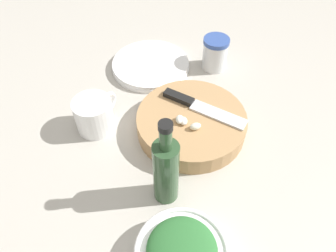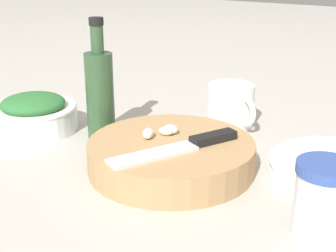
{
  "view_description": "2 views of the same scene",
  "coord_description": "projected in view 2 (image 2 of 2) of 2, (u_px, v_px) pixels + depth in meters",
  "views": [
    {
      "loc": [
        -0.43,
        -0.05,
        0.59
      ],
      "look_at": [
        0.02,
        -0.01,
        0.08
      ],
      "focal_mm": 35.0,
      "sensor_mm": 36.0,
      "label": 1
    },
    {
      "loc": [
        0.45,
        -0.61,
        0.31
      ],
      "look_at": [
        0.06,
        -0.03,
        0.06
      ],
      "focal_mm": 50.0,
      "sensor_mm": 36.0,
      "label": 2
    }
  ],
  "objects": [
    {
      "name": "herb_bowl",
      "position": [
        34.0,
        113.0,
        0.88
      ],
      "size": [
        0.16,
        0.16,
        0.07
      ],
      "color": "white",
      "rests_on": "ground_plane"
    },
    {
      "name": "chef_knife",
      "position": [
        184.0,
        146.0,
        0.68
      ],
      "size": [
        0.11,
        0.2,
        0.01
      ],
      "rotation": [
        0.0,
        0.0,
        2.71
      ],
      "color": "black",
      "rests_on": "cutting_board"
    },
    {
      "name": "oil_bottle",
      "position": [
        100.0,
        92.0,
        0.82
      ],
      "size": [
        0.05,
        0.05,
        0.21
      ],
      "color": "#2D4C2D",
      "rests_on": "ground_plane"
    },
    {
      "name": "garlic_cloves",
      "position": [
        161.0,
        131.0,
        0.73
      ],
      "size": [
        0.04,
        0.06,
        0.02
      ],
      "color": "silver",
      "rests_on": "cutting_board"
    },
    {
      "name": "cutting_board",
      "position": [
        171.0,
        155.0,
        0.72
      ],
      "size": [
        0.26,
        0.26,
        0.05
      ],
      "color": "tan",
      "rests_on": "ground_plane"
    },
    {
      "name": "spice_jar",
      "position": [
        324.0,
        200.0,
        0.54
      ],
      "size": [
        0.07,
        0.07,
        0.09
      ],
      "color": "silver",
      "rests_on": "ground_plane"
    },
    {
      "name": "ground_plane",
      "position": [
        149.0,
        146.0,
        0.81
      ],
      "size": [
        5.0,
        5.0,
        0.0
      ],
      "primitive_type": "plane",
      "color": "#B2ADA3"
    },
    {
      "name": "coffee_mug",
      "position": [
        231.0,
        106.0,
        0.89
      ],
      "size": [
        0.11,
        0.09,
        0.08
      ],
      "color": "white",
      "rests_on": "ground_plane"
    }
  ]
}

